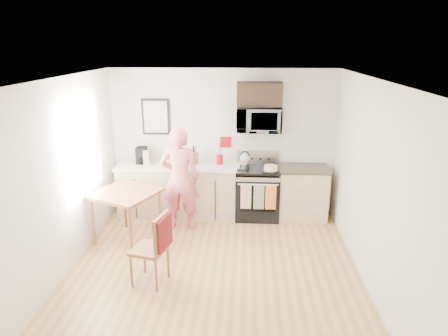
# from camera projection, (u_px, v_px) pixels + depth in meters

# --- Properties ---
(floor) EXTENTS (4.60, 4.60, 0.00)m
(floor) POSITION_uv_depth(u_px,v_px,m) (213.00, 276.00, 5.41)
(floor) COLOR olive
(floor) RESTS_ON ground
(back_wall) EXTENTS (4.00, 0.04, 2.60)m
(back_wall) POSITION_uv_depth(u_px,v_px,m) (223.00, 142.00, 7.20)
(back_wall) COLOR white
(back_wall) RESTS_ON floor
(front_wall) EXTENTS (4.00, 0.04, 2.60)m
(front_wall) POSITION_uv_depth(u_px,v_px,m) (184.00, 297.00, 2.82)
(front_wall) COLOR white
(front_wall) RESTS_ON floor
(left_wall) EXTENTS (0.04, 4.60, 2.60)m
(left_wall) POSITION_uv_depth(u_px,v_px,m) (57.00, 182.00, 5.12)
(left_wall) COLOR white
(left_wall) RESTS_ON floor
(right_wall) EXTENTS (0.04, 4.60, 2.60)m
(right_wall) POSITION_uv_depth(u_px,v_px,m) (374.00, 189.00, 4.90)
(right_wall) COLOR white
(right_wall) RESTS_ON floor
(ceiling) EXTENTS (4.00, 4.60, 0.04)m
(ceiling) POSITION_uv_depth(u_px,v_px,m) (211.00, 80.00, 4.62)
(ceiling) COLOR white
(ceiling) RESTS_ON back_wall
(window) EXTENTS (0.06, 1.40, 1.50)m
(window) POSITION_uv_depth(u_px,v_px,m) (82.00, 148.00, 5.81)
(window) COLOR silver
(window) RESTS_ON left_wall
(cabinet_left) EXTENTS (2.10, 0.60, 0.90)m
(cabinet_left) POSITION_uv_depth(u_px,v_px,m) (178.00, 191.00, 7.22)
(cabinet_left) COLOR tan
(cabinet_left) RESTS_ON floor
(countertop_left) EXTENTS (2.14, 0.64, 0.04)m
(countertop_left) POSITION_uv_depth(u_px,v_px,m) (177.00, 166.00, 7.08)
(countertop_left) COLOR silver
(countertop_left) RESTS_ON cabinet_left
(cabinet_right) EXTENTS (0.84, 0.60, 0.90)m
(cabinet_right) POSITION_uv_depth(u_px,v_px,m) (302.00, 193.00, 7.10)
(cabinet_right) COLOR tan
(cabinet_right) RESTS_ON floor
(countertop_right) EXTENTS (0.88, 0.64, 0.04)m
(countertop_right) POSITION_uv_depth(u_px,v_px,m) (304.00, 168.00, 6.95)
(countertop_right) COLOR black
(countertop_right) RESTS_ON cabinet_right
(range) EXTENTS (0.76, 0.70, 1.16)m
(range) POSITION_uv_depth(u_px,v_px,m) (257.00, 194.00, 7.12)
(range) COLOR black
(range) RESTS_ON floor
(microwave) EXTENTS (0.76, 0.51, 0.42)m
(microwave) POSITION_uv_depth(u_px,v_px,m) (259.00, 119.00, 6.82)
(microwave) COLOR #ACABB0
(microwave) RESTS_ON back_wall
(upper_cabinet) EXTENTS (0.76, 0.35, 0.40)m
(upper_cabinet) POSITION_uv_depth(u_px,v_px,m) (259.00, 94.00, 6.74)
(upper_cabinet) COLOR black
(upper_cabinet) RESTS_ON back_wall
(wall_art) EXTENTS (0.50, 0.04, 0.65)m
(wall_art) POSITION_uv_depth(u_px,v_px,m) (156.00, 117.00, 7.11)
(wall_art) COLOR black
(wall_art) RESTS_ON back_wall
(wall_trivet) EXTENTS (0.20, 0.02, 0.20)m
(wall_trivet) POSITION_uv_depth(u_px,v_px,m) (226.00, 142.00, 7.19)
(wall_trivet) COLOR #A30D1A
(wall_trivet) RESTS_ON back_wall
(person) EXTENTS (0.64, 0.42, 1.75)m
(person) POSITION_uv_depth(u_px,v_px,m) (180.00, 179.00, 6.56)
(person) COLOR #BD3443
(person) RESTS_ON floor
(dining_table) EXTENTS (1.01, 1.01, 0.83)m
(dining_table) POSITION_uv_depth(u_px,v_px,m) (126.00, 198.00, 6.14)
(dining_table) COLOR brown
(dining_table) RESTS_ON floor
(chair) EXTENTS (0.54, 0.50, 0.98)m
(chair) POSITION_uv_depth(u_px,v_px,m) (158.00, 240.00, 5.04)
(chair) COLOR brown
(chair) RESTS_ON floor
(knife_block) EXTENTS (0.17, 0.17, 0.22)m
(knife_block) POSITION_uv_depth(u_px,v_px,m) (194.00, 158.00, 7.12)
(knife_block) COLOR brown
(knife_block) RESTS_ON countertop_left
(utensil_crock) EXTENTS (0.13, 0.13, 0.38)m
(utensil_crock) POSITION_uv_depth(u_px,v_px,m) (219.00, 156.00, 7.10)
(utensil_crock) COLOR #A30D1A
(utensil_crock) RESTS_ON countertop_left
(fruit_bowl) EXTENTS (0.23, 0.23, 0.09)m
(fruit_bowl) POSITION_uv_depth(u_px,v_px,m) (171.00, 161.00, 7.19)
(fruit_bowl) COLOR silver
(fruit_bowl) RESTS_ON countertop_left
(milk_carton) EXTENTS (0.12, 0.12, 0.26)m
(milk_carton) POSITION_uv_depth(u_px,v_px,m) (146.00, 158.00, 7.05)
(milk_carton) COLOR tan
(milk_carton) RESTS_ON countertop_left
(coffee_maker) EXTENTS (0.17, 0.25, 0.30)m
(coffee_maker) POSITION_uv_depth(u_px,v_px,m) (142.00, 156.00, 7.14)
(coffee_maker) COLOR black
(coffee_maker) RESTS_ON countertop_left
(bread_bag) EXTENTS (0.34, 0.18, 0.12)m
(bread_bag) POSITION_uv_depth(u_px,v_px,m) (171.00, 164.00, 6.93)
(bread_bag) COLOR #DEBE74
(bread_bag) RESTS_ON countertop_left
(cake) EXTENTS (0.28, 0.28, 0.09)m
(cake) POSITION_uv_depth(u_px,v_px,m) (271.00, 168.00, 6.78)
(cake) COLOR black
(cake) RESTS_ON range
(kettle) EXTENTS (0.19, 0.19, 0.24)m
(kettle) POSITION_uv_depth(u_px,v_px,m) (245.00, 158.00, 7.16)
(kettle) COLOR silver
(kettle) RESTS_ON range
(pot) EXTENTS (0.22, 0.37, 0.11)m
(pot) POSITION_uv_depth(u_px,v_px,m) (242.00, 166.00, 6.90)
(pot) COLOR #ACABB0
(pot) RESTS_ON range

